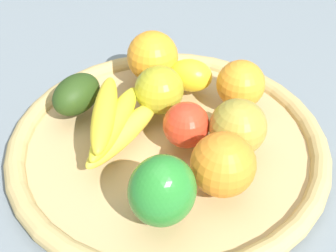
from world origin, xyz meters
The scene contains 12 objects.
ground_plane centered at (0.00, 0.00, 0.00)m, with size 2.40×2.40×0.00m, color slate.
basket centered at (0.00, 0.00, 0.02)m, with size 0.47×0.47×0.03m.
lemon_0 centered at (0.10, 0.08, 0.06)m, with size 0.07×0.05×0.05m, color yellow.
orange_0 centered at (0.06, 0.13, 0.08)m, with size 0.08×0.08×0.08m, color orange.
apple_2 centered at (0.02, 0.06, 0.07)m, with size 0.07×0.07×0.07m, color #A3A226.
banana_bunch centered at (-0.06, 0.04, 0.06)m, with size 0.17×0.15×0.06m.
apple_0 centered at (0.06, -0.08, 0.07)m, with size 0.08×0.08×0.08m, color #A39337.
orange_2 centered at (0.14, 0.00, 0.07)m, with size 0.07×0.07×0.07m, color orange.
bell_pepper centered at (-0.09, -0.12, 0.08)m, with size 0.08×0.08×0.09m, color #28802D.
orange_1 centered at (0.00, -0.12, 0.08)m, with size 0.08×0.08×0.08m, color orange.
avocado centered at (-0.08, 0.13, 0.06)m, with size 0.09×0.06×0.06m, color #274116.
apple_1 centered at (0.01, -0.02, 0.07)m, with size 0.07×0.07×0.07m, color red.
Camera 1 is at (-0.30, -0.43, 0.51)m, focal length 51.94 mm.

